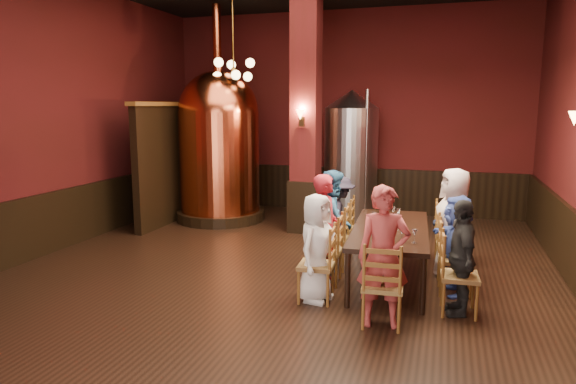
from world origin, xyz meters
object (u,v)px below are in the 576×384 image
(steel_vessel, at_px, (351,155))
(person_0, at_px, (316,248))
(person_1, at_px, (326,229))
(person_2, at_px, (333,220))
(rose_vase, at_px, (386,198))
(copper_kettle, at_px, (219,144))
(dining_table, at_px, (390,232))

(steel_vessel, bearing_deg, person_0, -84.55)
(person_1, height_order, person_2, person_1)
(person_1, height_order, rose_vase, person_1)
(person_0, relative_size, copper_kettle, 0.31)
(dining_table, bearing_deg, person_0, -130.36)
(copper_kettle, bearing_deg, steel_vessel, 20.60)
(person_2, relative_size, rose_vase, 4.16)
(dining_table, height_order, rose_vase, rose_vase)
(dining_table, bearing_deg, copper_kettle, 140.48)
(person_1, distance_m, rose_vase, 1.53)
(rose_vase, bearing_deg, steel_vessel, 110.70)
(dining_table, relative_size, steel_vessel, 0.90)
(person_2, bearing_deg, rose_vase, -49.02)
(person_1, bearing_deg, dining_table, -78.55)
(person_1, relative_size, steel_vessel, 0.55)
(person_0, bearing_deg, rose_vase, -3.05)
(dining_table, bearing_deg, steel_vessel, 104.97)
(person_0, height_order, copper_kettle, copper_kettle)
(dining_table, height_order, person_2, person_2)
(dining_table, relative_size, rose_vase, 6.86)
(dining_table, distance_m, person_1, 0.91)
(dining_table, height_order, person_0, person_0)
(person_2, xyz_separation_m, rose_vase, (0.68, 0.71, 0.24))
(steel_vessel, bearing_deg, copper_kettle, -159.40)
(steel_vessel, bearing_deg, dining_table, -71.79)
(dining_table, xyz_separation_m, person_0, (-0.79, -1.05, -0.01))
(person_2, xyz_separation_m, copper_kettle, (-3.00, 2.56, 0.87))
(person_0, bearing_deg, person_2, 16.70)
(dining_table, relative_size, person_1, 1.63)
(copper_kettle, bearing_deg, rose_vase, -26.66)
(person_1, xyz_separation_m, rose_vase, (0.64, 1.37, 0.23))
(person_0, height_order, person_1, person_1)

